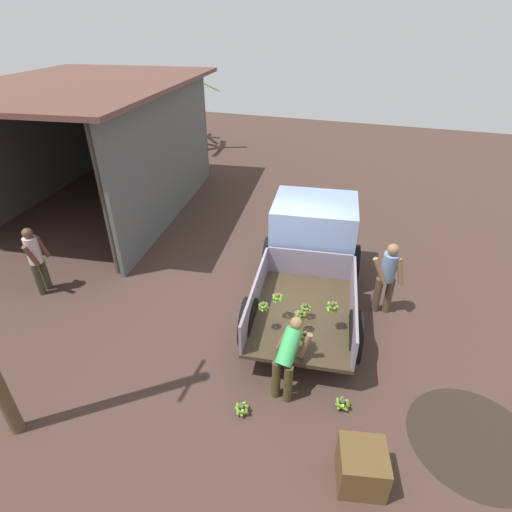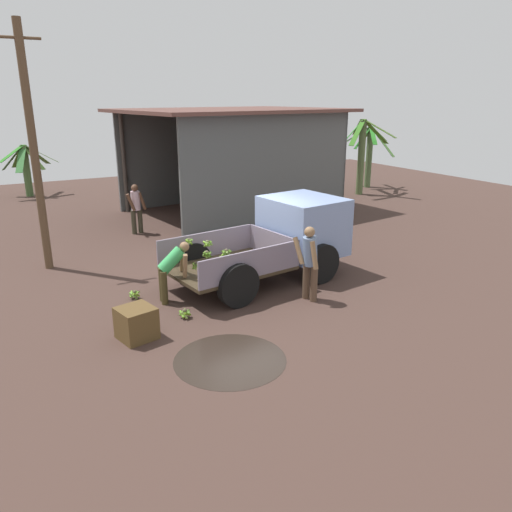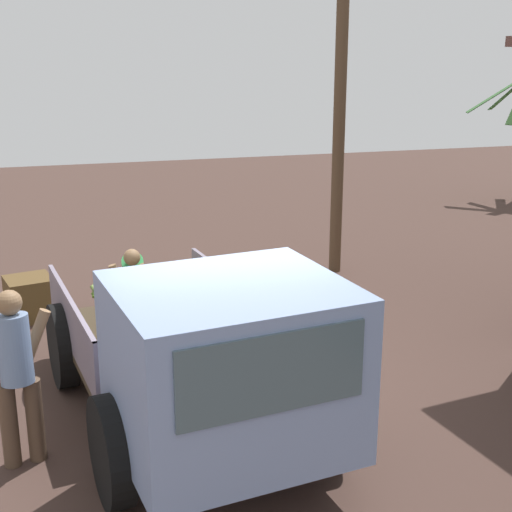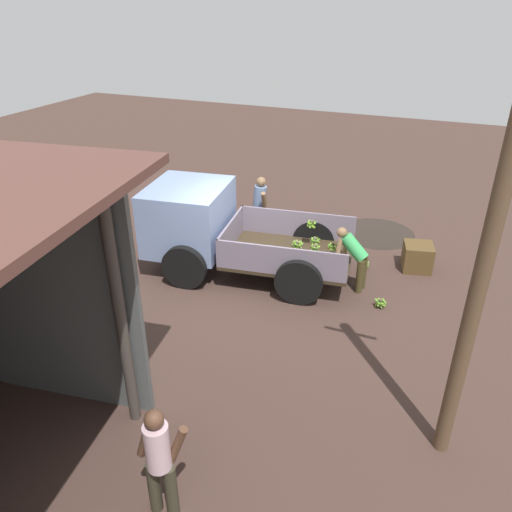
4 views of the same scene
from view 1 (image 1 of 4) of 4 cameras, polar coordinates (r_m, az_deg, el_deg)
ground at (r=8.98m, az=3.41°, el=-6.79°), size 36.00×36.00×0.00m
mud_patch_0 at (r=7.44m, az=28.65°, el=-22.09°), size 1.96×1.96×0.01m
cargo_truck at (r=9.15m, az=7.95°, el=1.61°), size 4.69×2.64×1.92m
warehouse_shed at (r=13.80m, az=-22.05°, el=17.47°), size 8.80×6.94×3.90m
banana_palm_0 at (r=20.27m, az=-25.44°, el=17.32°), size 2.58×2.55×2.97m
banana_palm_1 at (r=21.16m, az=-11.12°, el=20.10°), size 1.87×2.49×2.97m
banana_palm_3 at (r=19.20m, az=-10.01°, el=19.69°), size 2.65×2.94×3.37m
person_foreground_visitor at (r=8.62m, az=18.26°, el=-2.65°), size 0.48×0.70×1.69m
person_worker_loading at (r=6.70m, az=4.58°, el=-14.00°), size 0.72×0.63×1.34m
person_bystander_near_shed at (r=10.10m, az=-28.94°, el=-0.21°), size 0.68×0.35×1.63m
banana_bunch_on_ground_0 at (r=7.06m, az=12.25°, el=-19.87°), size 0.24×0.25×0.20m
banana_bunch_on_ground_1 at (r=6.86m, az=-2.03°, el=-20.95°), size 0.26×0.25×0.20m
wooden_crate_0 at (r=6.26m, az=14.88°, el=-27.09°), size 0.75×0.75×0.61m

